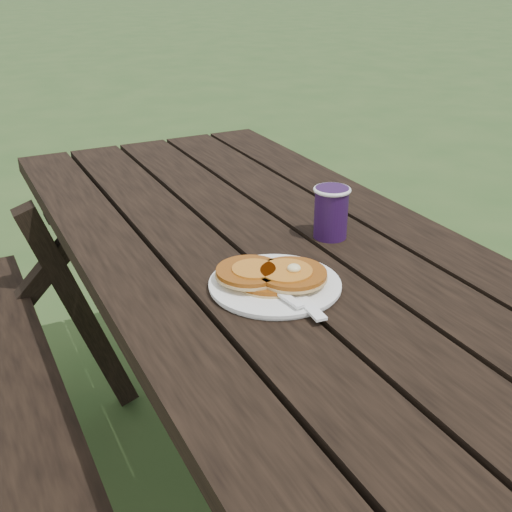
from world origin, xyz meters
name	(u,v)px	position (x,y,z in m)	size (l,w,h in m)	color
picnic_table	(278,403)	(0.00, 0.00, 0.37)	(1.36, 1.80, 0.75)	black
plate	(275,285)	(-0.09, -0.14, 0.76)	(0.23, 0.23, 0.01)	white
pancake_stack	(272,275)	(-0.09, -0.13, 0.77)	(0.18, 0.16, 0.04)	#924A10
knife	(298,295)	(-0.08, -0.20, 0.76)	(0.02, 0.18, 0.01)	white
fork	(281,293)	(-0.10, -0.19, 0.77)	(0.03, 0.16, 0.01)	white
coffee_cup	(331,210)	(0.12, 0.01, 0.81)	(0.08, 0.08, 0.11)	#260E38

